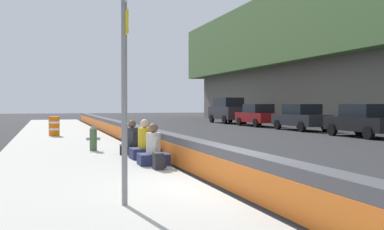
# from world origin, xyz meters

# --- Properties ---
(ground_plane) EXTENTS (160.00, 160.00, 0.00)m
(ground_plane) POSITION_xyz_m (0.00, 0.00, 0.00)
(ground_plane) COLOR #2B2B2D
(ground_plane) RESTS_ON ground
(sidewalk_strip) EXTENTS (80.00, 4.40, 0.14)m
(sidewalk_strip) POSITION_xyz_m (0.00, 2.65, 0.07)
(sidewalk_strip) COLOR #B5B2A8
(sidewalk_strip) RESTS_ON ground_plane
(jersey_barrier) EXTENTS (76.00, 0.45, 0.85)m
(jersey_barrier) POSITION_xyz_m (0.00, 0.00, 0.42)
(jersey_barrier) COLOR #47474C
(jersey_barrier) RESTS_ON ground_plane
(route_sign_post) EXTENTS (0.44, 0.09, 3.60)m
(route_sign_post) POSITION_xyz_m (-0.89, 2.26, 2.21)
(route_sign_post) COLOR gray
(route_sign_post) RESTS_ON sidewalk_strip
(fire_hydrant) EXTENTS (0.26, 0.46, 0.88)m
(fire_hydrant) POSITION_xyz_m (7.65, 1.91, 0.59)
(fire_hydrant) COLOR #47663D
(fire_hydrant) RESTS_ON sidewalk_strip
(seated_person_foreground) EXTENTS (0.68, 0.78, 1.07)m
(seated_person_foreground) POSITION_xyz_m (3.54, 0.79, 0.47)
(seated_person_foreground) COLOR #23284C
(seated_person_foreground) RESTS_ON sidewalk_strip
(seated_person_middle) EXTENTS (0.73, 0.83, 1.13)m
(seated_person_middle) POSITION_xyz_m (4.91, 0.72, 0.49)
(seated_person_middle) COLOR #23284C
(seated_person_middle) RESTS_ON sidewalk_strip
(seated_person_rear) EXTENTS (0.75, 0.85, 1.07)m
(seated_person_rear) POSITION_xyz_m (6.21, 0.85, 0.47)
(seated_person_rear) COLOR black
(seated_person_rear) RESTS_ON sidewalk_strip
(backpack) EXTENTS (0.32, 0.28, 0.40)m
(backpack) POSITION_xyz_m (2.66, 0.86, 0.33)
(backpack) COLOR #232328
(backpack) RESTS_ON sidewalk_strip
(construction_barrel) EXTENTS (0.54, 0.54, 0.95)m
(construction_barrel) POSITION_xyz_m (15.51, 3.04, 0.62)
(construction_barrel) COLOR orange
(construction_barrel) RESTS_ON sidewalk_strip
(parked_car_third) EXTENTS (4.51, 1.96, 1.71)m
(parked_car_third) POSITION_xyz_m (11.62, -12.15, 0.86)
(parked_car_third) COLOR black
(parked_car_third) RESTS_ON ground_plane
(parked_car_fourth) EXTENTS (4.55, 2.04, 1.71)m
(parked_car_fourth) POSITION_xyz_m (17.89, -12.28, 0.86)
(parked_car_fourth) COLOR #28282D
(parked_car_fourth) RESTS_ON ground_plane
(parked_car_midline) EXTENTS (4.53, 2.00, 1.71)m
(parked_car_midline) POSITION_xyz_m (23.80, -12.09, 0.86)
(parked_car_midline) COLOR maroon
(parked_car_midline) RESTS_ON ground_plane
(parked_car_far) EXTENTS (4.82, 2.11, 2.28)m
(parked_car_far) POSITION_xyz_m (29.88, -12.09, 1.18)
(parked_car_far) COLOR #28282D
(parked_car_far) RESTS_ON ground_plane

